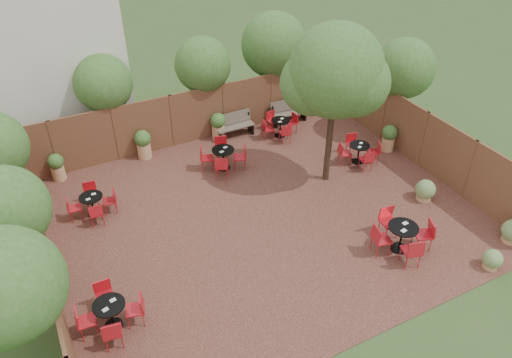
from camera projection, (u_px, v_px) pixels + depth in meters
ground at (264, 215)px, 14.81m from camera, size 80.00×80.00×0.00m
courtyard_paving at (264, 215)px, 14.80m from camera, size 12.00×10.00×0.02m
fence_back at (199, 115)px, 17.85m from camera, size 12.00×0.08×2.00m
fence_left at (46, 255)px, 11.99m from camera, size 0.08×10.00×2.00m
fence_right at (423, 139)px, 16.47m from camera, size 0.08×10.00×2.00m
neighbour_building at (35, 27)px, 16.61m from camera, size 5.00×4.00×8.00m
overhang_foliage at (186, 105)px, 14.86m from camera, size 15.49×10.69×2.50m
courtyard_tree at (336, 76)px, 14.21m from camera, size 2.89×2.81×5.16m
park_bench_left at (234, 125)px, 18.33m from camera, size 1.46×0.48×0.90m
park_bench_right at (289, 111)px, 19.21m from camera, size 1.46×0.60×0.88m
bistro_tables at (259, 194)px, 14.92m from camera, size 10.71×8.35×0.92m
planters at (205, 141)px, 17.21m from camera, size 11.27×4.05×1.05m
low_shrubs at (472, 220)px, 14.09m from camera, size 1.88×3.61×0.68m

